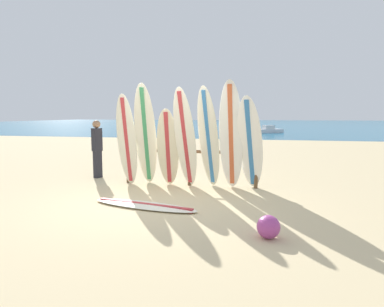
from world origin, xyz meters
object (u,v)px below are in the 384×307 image
(surfboard_leaning_far_left, at_px, (127,141))
(surfboard_leaning_right, at_px, (231,136))
(surfboard_leaning_left, at_px, (146,136))
(small_boat_offshore, at_px, (268,130))
(surfboard_leaning_center, at_px, (185,139))
(surfboard_lying_on_sand, at_px, (144,205))
(surfboard_leaning_center_right, at_px, (209,138))
(surfboard_leaning_far_right, at_px, (250,144))
(beach_ball, at_px, (268,227))
(surfboard_rack, at_px, (189,159))
(beachgoer_standing, at_px, (97,146))
(surfboard_leaning_center_left, at_px, (168,148))

(surfboard_leaning_far_left, bearing_deg, surfboard_leaning_right, 1.65)
(surfboard_leaning_left, distance_m, surfboard_leaning_right, 2.08)
(surfboard_leaning_far_left, distance_m, small_boat_offshore, 26.22)
(surfboard_leaning_center, xyz_separation_m, surfboard_lying_on_sand, (-0.40, -1.74, -1.17))
(surfboard_leaning_right, height_order, small_boat_offshore, surfboard_leaning_right)
(surfboard_leaning_center, height_order, surfboard_leaning_center_right, surfboard_leaning_center_right)
(surfboard_leaning_far_left, distance_m, surfboard_leaning_far_right, 2.99)
(surfboard_leaning_far_left, xyz_separation_m, beach_ball, (3.42, -2.96, -0.97))
(surfboard_leaning_left, xyz_separation_m, beach_ball, (2.94, -3.01, -1.08))
(surfboard_leaning_center_right, bearing_deg, surfboard_leaning_far_left, -177.11)
(surfboard_rack, height_order, beach_ball, surfboard_rack)
(surfboard_leaning_left, height_order, beachgoer_standing, surfboard_leaning_left)
(surfboard_leaning_center_right, height_order, surfboard_lying_on_sand, surfboard_leaning_center_right)
(surfboard_rack, distance_m, surfboard_leaning_center_left, 0.64)
(surfboard_lying_on_sand, xyz_separation_m, small_boat_offshore, (2.45, 27.71, 0.22))
(surfboard_leaning_center_left, distance_m, beach_ball, 3.98)
(beach_ball, bearing_deg, surfboard_leaning_left, 134.34)
(surfboard_leaning_center, bearing_deg, beach_ball, -56.73)
(surfboard_lying_on_sand, distance_m, small_boat_offshore, 27.82)
(surfboard_rack, bearing_deg, surfboard_leaning_center, -90.67)
(surfboard_leaning_far_left, xyz_separation_m, small_boat_offshore, (3.53, 25.96, -0.88))
(surfboard_leaning_far_right, distance_m, beachgoer_standing, 4.35)
(surfboard_leaning_center, height_order, surfboard_leaning_far_right, surfboard_leaning_center)
(surfboard_leaning_left, height_order, beach_ball, surfboard_leaning_left)
(beachgoer_standing, bearing_deg, surfboard_leaning_center_right, -13.62)
(surfboard_lying_on_sand, bearing_deg, surfboard_leaning_far_right, 43.94)
(surfboard_leaning_far_right, distance_m, small_boat_offshore, 25.88)
(beachgoer_standing, distance_m, small_boat_offshore, 25.53)
(surfboard_rack, height_order, surfboard_leaning_center, surfboard_leaning_center)
(surfboard_leaning_left, distance_m, beachgoer_standing, 1.98)
(surfboard_leaning_center_right, relative_size, surfboard_leaning_right, 0.95)
(surfboard_leaning_far_right, bearing_deg, surfboard_leaning_far_left, -178.11)
(surfboard_rack, xyz_separation_m, surfboard_leaning_center, (-0.01, -0.43, 0.53))
(surfboard_leaning_right, xyz_separation_m, beachgoer_standing, (-3.83, 0.83, -0.39))
(small_boat_offshore, bearing_deg, surfboard_leaning_center_left, -95.56)
(surfboard_leaning_far_left, xyz_separation_m, surfboard_leaning_left, (0.47, 0.05, 0.12))
(surfboard_leaning_far_right, relative_size, surfboard_lying_on_sand, 0.96)
(surfboard_leaning_center, distance_m, surfboard_leaning_center_right, 0.55)
(surfboard_leaning_center_left, height_order, surfboard_leaning_center_right, surfboard_leaning_center_right)
(surfboard_leaning_far_left, height_order, surfboard_leaning_far_right, surfboard_leaning_far_left)
(surfboard_leaning_right, relative_size, surfboard_lying_on_sand, 1.12)
(small_boat_offshore, bearing_deg, surfboard_lying_on_sand, -95.06)
(surfboard_rack, distance_m, surfboard_leaning_right, 1.28)
(surfboard_leaning_left, xyz_separation_m, small_boat_offshore, (3.06, 25.91, -1.00))
(surfboard_leaning_left, bearing_deg, surfboard_leaning_far_right, 1.02)
(surfboard_leaning_right, height_order, beach_ball, surfboard_leaning_right)
(surfboard_leaning_far_left, distance_m, beach_ball, 4.62)
(surfboard_leaning_far_right, bearing_deg, surfboard_lying_on_sand, -136.06)
(surfboard_leaning_center_right, distance_m, beachgoer_standing, 3.41)
(surfboard_leaning_center_right, bearing_deg, surfboard_lying_on_sand, -117.04)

